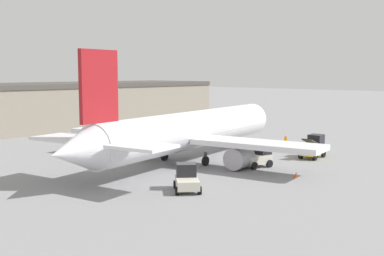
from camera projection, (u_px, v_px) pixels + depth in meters
name	position (u px, v px, depth m)	size (l,w,h in m)	color
ground_plane	(192.00, 161.00, 49.69)	(400.00, 400.00, 0.00)	gray
terminal_building	(13.00, 107.00, 75.14)	(74.19, 16.98, 7.33)	gray
airplane	(187.00, 131.00, 48.58)	(35.73, 28.50, 10.85)	white
ground_crew_worker	(286.00, 142.00, 56.62)	(0.38, 0.38, 1.73)	#1E2338
baggage_tug	(258.00, 156.00, 46.35)	(3.03, 2.38, 2.38)	beige
belt_loader_truck	(313.00, 147.00, 51.32)	(3.56, 2.19, 2.43)	yellow
pushback_tug	(187.00, 179.00, 37.08)	(3.26, 3.36, 2.01)	beige
safety_cone_near	(296.00, 175.00, 41.48)	(0.36, 0.36, 0.55)	#EF590F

